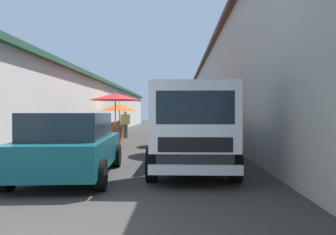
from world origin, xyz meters
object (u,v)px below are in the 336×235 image
at_px(fruit_stall_near_left, 115,105).
at_px(delivery_truck, 192,131).
at_px(fruit_stall_mid_lane, 191,101).
at_px(hatchback_car, 71,145).
at_px(vendor_by_crates, 125,122).
at_px(fruit_stall_far_left, 119,111).
at_px(fruit_stall_far_right, 181,107).
at_px(parked_scooter, 70,140).

distance_m(fruit_stall_near_left, delivery_truck, 8.00).
xyz_separation_m(fruit_stall_mid_lane, delivery_truck, (-3.96, 0.14, -0.84)).
bearing_deg(hatchback_car, vendor_by_crates, 3.36).
bearing_deg(fruit_stall_far_left, fruit_stall_mid_lane, -155.17).
bearing_deg(fruit_stall_mid_lane, fruit_stall_far_right, 7.05).
xyz_separation_m(fruit_stall_mid_lane, vendor_by_crates, (7.06, 3.53, -0.96)).
bearing_deg(delivery_truck, fruit_stall_far_right, 1.77).
height_order(fruit_stall_near_left, fruit_stall_mid_lane, fruit_stall_near_left).
relative_size(hatchback_car, vendor_by_crates, 2.52).
relative_size(fruit_stall_far_left, parked_scooter, 1.44).
bearing_deg(fruit_stall_near_left, fruit_stall_far_right, -98.81).
height_order(hatchback_car, parked_scooter, hatchback_car).
distance_m(fruit_stall_far_left, fruit_stall_near_left, 6.12).
distance_m(fruit_stall_far_right, vendor_by_crates, 5.35).
relative_size(delivery_truck, vendor_by_crates, 3.08).
bearing_deg(hatchback_car, parked_scooter, 19.26).
xyz_separation_m(fruit_stall_near_left, parked_scooter, (-2.78, 1.15, -1.39)).
bearing_deg(vendor_by_crates, fruit_stall_mid_lane, -153.41).
xyz_separation_m(hatchback_car, delivery_truck, (0.27, -2.73, 0.30)).
distance_m(fruit_stall_mid_lane, parked_scooter, 4.79).
distance_m(fruit_stall_far_left, fruit_stall_mid_lane, 10.30).
bearing_deg(fruit_stall_near_left, delivery_truck, -155.94).
bearing_deg(vendor_by_crates, fruit_stall_near_left, -177.72).
xyz_separation_m(hatchback_car, parked_scooter, (4.76, 1.66, -0.29)).
xyz_separation_m(fruit_stall_near_left, fruit_stall_mid_lane, (-3.31, -3.38, 0.05)).
xyz_separation_m(fruit_stall_far_left, fruit_stall_mid_lane, (-9.35, -4.32, 0.29)).
distance_m(fruit_stall_far_right, parked_scooter, 4.95).
relative_size(fruit_stall_far_right, hatchback_car, 0.58).
relative_size(delivery_truck, parked_scooter, 2.91).
height_order(fruit_stall_far_right, fruit_stall_near_left, fruit_stall_near_left).
bearing_deg(fruit_stall_mid_lane, delivery_truck, 177.96).
bearing_deg(fruit_stall_near_left, vendor_by_crates, 2.28).
xyz_separation_m(fruit_stall_far_right, fruit_stall_mid_lane, (-2.84, -0.35, 0.16)).
xyz_separation_m(fruit_stall_far_left, hatchback_car, (-13.57, -1.45, -0.86)).
xyz_separation_m(fruit_stall_far_left, vendor_by_crates, (-2.28, -0.79, -0.67)).
distance_m(hatchback_car, delivery_truck, 2.76).
xyz_separation_m(fruit_stall_far_left, fruit_stall_near_left, (-6.04, -0.94, 0.24)).
height_order(fruit_stall_far_right, fruit_stall_far_left, fruit_stall_far_right).
bearing_deg(fruit_stall_far_right, hatchback_car, 160.37).
distance_m(vendor_by_crates, parked_scooter, 6.62).
height_order(fruit_stall_near_left, parked_scooter, fruit_stall_near_left).
distance_m(fruit_stall_near_left, parked_scooter, 3.31).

